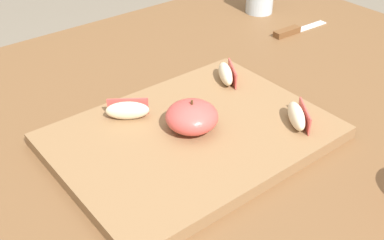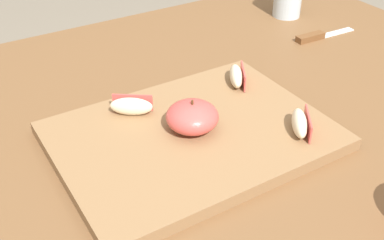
{
  "view_description": "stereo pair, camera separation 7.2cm",
  "coord_description": "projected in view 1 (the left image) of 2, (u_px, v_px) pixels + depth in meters",
  "views": [
    {
      "loc": [
        -0.43,
        -0.51,
        1.21
      ],
      "look_at": [
        -0.06,
        -0.04,
        0.8
      ],
      "focal_mm": 44.34,
      "sensor_mm": 36.0,
      "label": 1
    },
    {
      "loc": [
        -0.37,
        -0.55,
        1.21
      ],
      "look_at": [
        -0.06,
        -0.04,
        0.8
      ],
      "focal_mm": 44.34,
      "sensor_mm": 36.0,
      "label": 2
    }
  ],
  "objects": [
    {
      "name": "apple_half_skin_up",
      "position": [
        192.0,
        117.0,
        0.73
      ],
      "size": [
        0.08,
        0.08,
        0.05
      ],
      "color": "#D14C47",
      "rests_on": "cutting_board"
    },
    {
      "name": "paring_knife",
      "position": [
        291.0,
        31.0,
        1.09
      ],
      "size": [
        0.16,
        0.03,
        0.01
      ],
      "color": "silver",
      "rests_on": "dining_table"
    },
    {
      "name": "dining_table",
      "position": [
        204.0,
        163.0,
        0.85
      ],
      "size": [
        1.31,
        0.98,
        0.76
      ],
      "color": "brown",
      "rests_on": "ground_plane"
    },
    {
      "name": "cutting_board",
      "position": [
        192.0,
        136.0,
        0.74
      ],
      "size": [
        0.42,
        0.31,
        0.02
      ],
      "color": "olive",
      "rests_on": "dining_table"
    },
    {
      "name": "apple_wedge_left",
      "position": [
        226.0,
        74.0,
        0.86
      ],
      "size": [
        0.06,
        0.07,
        0.03
      ],
      "color": "beige",
      "rests_on": "cutting_board"
    },
    {
      "name": "apple_wedge_near_knife",
      "position": [
        128.0,
        110.0,
        0.76
      ],
      "size": [
        0.07,
        0.06,
        0.03
      ],
      "color": "beige",
      "rests_on": "cutting_board"
    },
    {
      "name": "apple_wedge_right",
      "position": [
        297.0,
        116.0,
        0.74
      ],
      "size": [
        0.06,
        0.07,
        0.03
      ],
      "color": "beige",
      "rests_on": "cutting_board"
    }
  ]
}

